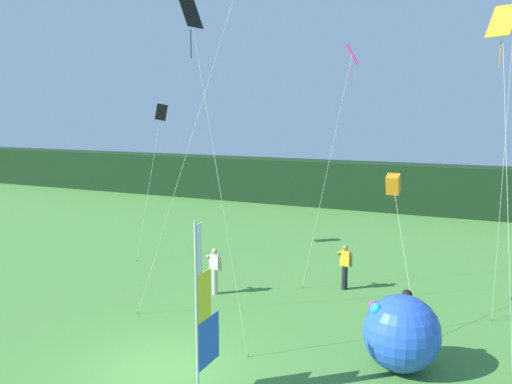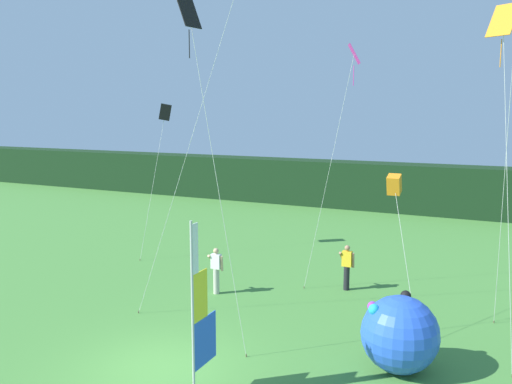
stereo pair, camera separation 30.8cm
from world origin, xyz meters
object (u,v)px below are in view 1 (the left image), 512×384
Objects in this scene: person_mid_field at (215,270)px; kite_black_box_6 at (161,113)px; person_near_banner at (345,266)px; kite_magenta_diamond_1 at (349,71)px; kite_black_diamond_2 at (194,36)px; kite_orange_box_0 at (393,185)px; banner_flag at (203,315)px; inflatable_balloon at (401,333)px; kite_orange_diamond_4 at (503,39)px.

kite_black_box_6 is at bearing 140.09° from person_mid_field.
person_near_banner is 7.09m from kite_magenta_diamond_1.
kite_black_diamond_2 reaches higher than kite_black_box_6.
kite_orange_box_0 is at bearing 51.51° from kite_black_diamond_2.
kite_black_diamond_2 is at bearing -66.03° from person_mid_field.
banner_flag is 2.51× the size of person_mid_field.
kite_magenta_diamond_1 is at bearing 118.27° from inflatable_balloon.
banner_flag is 14.21m from kite_black_box_6.
person_mid_field is 8.60m from kite_black_box_6.
person_mid_field is (-3.28, 6.47, -1.14)m from banner_flag.
inflatable_balloon is (3.87, 3.34, -1.05)m from banner_flag.
kite_orange_box_0 is at bearing -43.73° from person_near_banner.
kite_black_diamond_2 reaches higher than kite_orange_diamond_4.
kite_orange_box_0 is (1.99, -1.90, 3.39)m from person_near_banner.
kite_black_diamond_2 is (-4.11, -5.16, 4.16)m from kite_orange_box_0.
kite_magenta_diamond_1 is (-2.06, 2.00, 3.70)m from kite_orange_box_0.
banner_flag is 10.84m from kite_magenta_diamond_1.
kite_orange_diamond_4 reaches higher than person_near_banner.
kite_black_box_6 is at bearing 148.98° from inflatable_balloon.
kite_orange_diamond_4 is (4.88, -3.57, 7.51)m from person_near_banner.
kite_orange_box_0 is at bearing -18.01° from kite_black_box_6.
person_near_banner is 0.36× the size of kite_orange_box_0.
kite_black_diamond_2 is at bearing -163.72° from inflatable_balloon.
kite_black_box_6 is at bearing 161.99° from kite_orange_box_0.
person_near_banner is 4.37m from kite_orange_box_0.
inflatable_balloon is 0.43× the size of kite_orange_box_0.
kite_black_box_6 reaches higher than inflatable_balloon.
inflatable_balloon is 15.21m from kite_black_box_6.
kite_black_box_6 is (-12.14, 7.30, 5.53)m from inflatable_balloon.
kite_black_box_6 reaches higher than banner_flag.
kite_black_box_6 is at bearing 128.72° from kite_black_diamond_2.
kite_magenta_diamond_1 is 6.18m from kite_orange_diamond_4.
kite_orange_box_0 reaches higher than inflatable_balloon.
kite_magenta_diamond_1 is 0.96× the size of kite_orange_diamond_4.
person_near_banner is at bearing -52.97° from kite_magenta_diamond_1.
person_mid_field is 0.85× the size of inflatable_balloon.
person_mid_field reaches higher than person_near_banner.
banner_flag is 0.45× the size of kite_black_diamond_2.
kite_magenta_diamond_1 is at bearing 135.85° from kite_orange_box_0.
inflatable_balloon is at bearing -74.92° from kite_orange_box_0.
kite_black_box_6 is at bearing 169.35° from person_near_banner.
person_mid_field is at bearing 116.86° from banner_flag.
kite_black_box_6 is (-9.17, 1.72, 5.62)m from person_near_banner.
kite_black_diamond_2 is 1.01× the size of kite_orange_diamond_4.
kite_magenta_diamond_1 is at bearing 143.48° from kite_orange_diamond_4.
banner_flag is at bearing -137.16° from kite_orange_diamond_4.
kite_black_diamond_2 is (-5.10, -1.49, 7.46)m from inflatable_balloon.
person_near_banner is at bearing 84.27° from banner_flag.
kite_orange_diamond_4 is (2.89, -1.67, 4.11)m from kite_orange_box_0.
person_mid_field is 0.18× the size of kite_orange_diamond_4.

